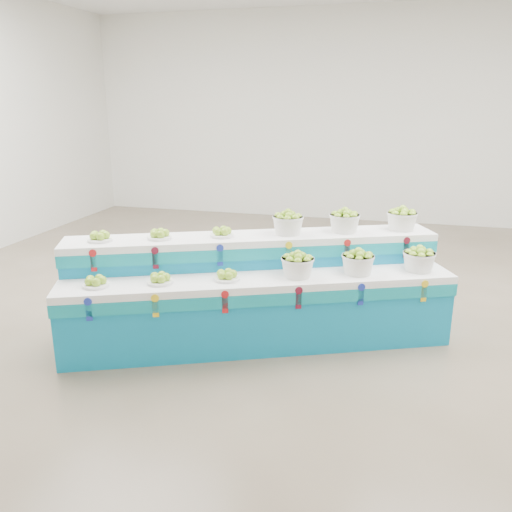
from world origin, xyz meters
name	(u,v)px	position (x,y,z in m)	size (l,w,h in m)	color
ground	(282,309)	(0.00, 0.00, 0.00)	(10.00, 10.00, 0.00)	brown
back_wall	(339,117)	(0.00, 5.00, 2.00)	(10.00, 10.00, 0.00)	silver
display_stand	(256,291)	(-0.11, -0.80, 0.51)	(3.77, 0.97, 1.02)	#0B80B1
plate_lower_left	(96,281)	(-1.38, -1.61, 0.77)	(0.24, 0.24, 0.10)	white
plate_lower_mid	(160,278)	(-0.86, -1.38, 0.77)	(0.24, 0.24, 0.10)	white
plate_lower_right	(227,275)	(-0.30, -1.13, 0.77)	(0.24, 0.24, 0.10)	white
basket_lower_left	(298,265)	(0.32, -0.87, 0.84)	(0.31, 0.31, 0.23)	silver
basket_lower_mid	(358,262)	(0.87, -0.63, 0.84)	(0.31, 0.31, 0.23)	silver
basket_lower_right	(419,259)	(1.44, -0.38, 0.84)	(0.31, 0.31, 0.23)	silver
plate_upper_left	(100,236)	(-1.57, -1.18, 1.07)	(0.24, 0.24, 0.10)	white
plate_upper_mid	(159,234)	(-1.05, -0.95, 1.07)	(0.24, 0.24, 0.10)	white
plate_upper_right	(222,231)	(-0.48, -0.71, 1.07)	(0.24, 0.24, 0.10)	white
basket_upper_left	(288,223)	(0.13, -0.44, 1.14)	(0.31, 0.31, 0.23)	silver
basket_upper_mid	(344,221)	(0.68, -0.20, 1.14)	(0.31, 0.31, 0.23)	silver
basket_upper_right	(402,219)	(1.25, 0.05, 1.14)	(0.31, 0.31, 0.23)	silver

